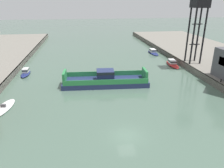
% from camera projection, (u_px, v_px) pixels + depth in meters
% --- Properties ---
extents(ground_plane, '(400.00, 400.00, 0.00)m').
position_uv_depth(ground_plane, '(127.00, 136.00, 29.67)').
color(ground_plane, '#4C6656').
extents(chain_ferry, '(18.85, 6.80, 3.36)m').
position_uv_depth(chain_ferry, '(105.00, 80.00, 47.21)').
color(chain_ferry, navy).
rests_on(chain_ferry, ground).
extents(moored_boat_near_left, '(2.92, 8.38, 1.52)m').
position_uv_depth(moored_boat_near_left, '(172.00, 63.00, 61.63)').
color(moored_boat_near_left, red).
rests_on(moored_boat_near_left, ground).
extents(moored_boat_near_right, '(2.49, 8.38, 1.46)m').
position_uv_depth(moored_boat_near_right, '(153.00, 52.00, 75.47)').
color(moored_boat_near_right, navy).
rests_on(moored_boat_near_right, ground).
extents(moored_boat_mid_left, '(1.94, 5.99, 1.54)m').
position_uv_depth(moored_boat_mid_left, '(26.00, 72.00, 53.81)').
color(moored_boat_mid_left, navy).
rests_on(moored_boat_mid_left, ground).
extents(moored_boat_mid_right, '(3.35, 7.40, 0.86)m').
position_uv_depth(moored_boat_mid_right, '(4.00, 108.00, 36.91)').
color(moored_boat_mid_right, white).
rests_on(moored_boat_mid_right, ground).
extents(crane_tower, '(3.73, 3.73, 16.84)m').
position_uv_depth(crane_tower, '(199.00, 10.00, 54.03)').
color(crane_tower, black).
rests_on(crane_tower, quay_right).
extents(bollard_right_far, '(0.32, 0.32, 0.71)m').
position_uv_depth(bollard_right_far, '(221.00, 80.00, 44.63)').
color(bollard_right_far, black).
rests_on(bollard_right_far, quay_right).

